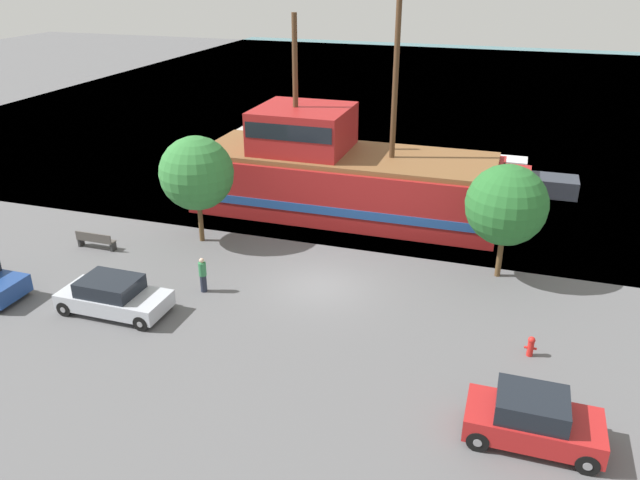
{
  "coord_description": "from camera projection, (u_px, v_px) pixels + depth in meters",
  "views": [
    {
      "loc": [
        7.2,
        -22.3,
        12.78
      ],
      "look_at": [
        -0.68,
        2.0,
        1.2
      ],
      "focal_mm": 35.0,
      "sensor_mm": 36.0,
      "label": 1
    }
  ],
  "objects": [
    {
      "name": "moored_boat_dockside",
      "position": [
        505.0,
        178.0,
        37.41
      ],
      "size": [
        7.98,
        1.92,
        1.95
      ],
      "color": "#2D333D",
      "rests_on": "water_surface"
    },
    {
      "name": "moored_boat_outer",
      "position": [
        281.0,
        135.0,
        47.17
      ],
      "size": [
        7.07,
        2.46,
        1.47
      ],
      "color": "#B7B2A8",
      "rests_on": "water_surface"
    },
    {
      "name": "ground_plane",
      "position": [
        321.0,
        286.0,
        26.62
      ],
      "size": [
        160.0,
        160.0,
        0.0
      ],
      "primitive_type": "plane",
      "color": "#5B5B5E"
    },
    {
      "name": "fire_hydrant",
      "position": [
        531.0,
        346.0,
        21.8
      ],
      "size": [
        0.42,
        0.25,
        0.76
      ],
      "color": "red",
      "rests_on": "ground_plane"
    },
    {
      "name": "tree_row_east",
      "position": [
        197.0,
        173.0,
        29.49
      ],
      "size": [
        3.54,
        3.54,
        5.26
      ],
      "color": "brown",
      "rests_on": "ground_plane"
    },
    {
      "name": "parked_car_curb_front",
      "position": [
        113.0,
        296.0,
        24.41
      ],
      "size": [
        4.29,
        1.97,
        1.43
      ],
      "color": "#B7BCC6",
      "rests_on": "ground_plane"
    },
    {
      "name": "water_surface",
      "position": [
        451.0,
        93.0,
        64.74
      ],
      "size": [
        80.0,
        80.0,
        0.0
      ],
      "primitive_type": "plane",
      "color": "teal",
      "rests_on": "ground"
    },
    {
      "name": "parked_car_curb_mid",
      "position": [
        533.0,
        420.0,
        17.77
      ],
      "size": [
        3.81,
        1.9,
        1.59
      ],
      "color": "#B21E1E",
      "rests_on": "ground_plane"
    },
    {
      "name": "pirate_ship",
      "position": [
        343.0,
        175.0,
        33.74
      ],
      "size": [
        17.59,
        5.89,
        11.55
      ],
      "color": "#A31E1E",
      "rests_on": "water_surface"
    },
    {
      "name": "tree_row_mideast",
      "position": [
        506.0,
        205.0,
        26.11
      ],
      "size": [
        3.44,
        3.44,
        5.06
      ],
      "color": "brown",
      "rests_on": "ground_plane"
    },
    {
      "name": "bench_promenade_east",
      "position": [
        95.0,
        240.0,
        29.86
      ],
      "size": [
        1.94,
        0.45,
        0.85
      ],
      "color": "#4C4742",
      "rests_on": "ground_plane"
    },
    {
      "name": "pedestrian_walking_near",
      "position": [
        203.0,
        275.0,
        25.88
      ],
      "size": [
        0.32,
        0.32,
        1.54
      ],
      "color": "#232838",
      "rests_on": "ground_plane"
    }
  ]
}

